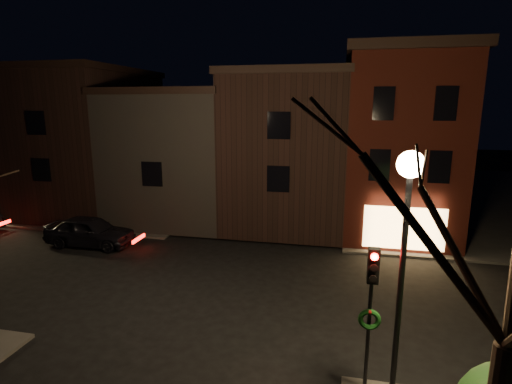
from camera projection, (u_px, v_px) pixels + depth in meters
ground at (223, 286)px, 17.02m from camera, size 120.00×120.00×0.00m
sidewalk_far_left at (90, 181)px, 40.21m from camera, size 30.00×30.00×0.12m
corner_building at (399, 143)px, 23.27m from camera, size 6.50×8.50×10.50m
row_building_a at (291, 148)px, 25.70m from camera, size 7.30×10.30×9.40m
row_building_b at (185, 153)px, 27.30m from camera, size 7.80×10.30×8.40m
row_building_c at (90, 140)px, 28.62m from camera, size 7.30×10.30×9.90m
street_lamp_near at (407, 214)px, 8.91m from camera, size 0.60×0.60×6.48m
traffic_signal at (371, 299)px, 10.01m from camera, size 0.58×0.38×4.05m
parked_car_a at (90, 231)px, 21.74m from camera, size 4.84×1.98×1.65m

